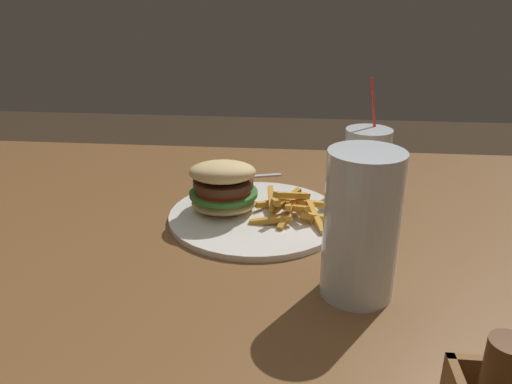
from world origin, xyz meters
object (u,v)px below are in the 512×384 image
object	(u,v)px
meal_plate_near	(241,201)
beer_glass	(361,230)
juice_glass	(366,167)
spoon	(223,176)

from	to	relation	value
meal_plate_near	beer_glass	size ratio (longest dim) A/B	1.54
meal_plate_near	juice_glass	size ratio (longest dim) A/B	1.36
juice_glass	spoon	bearing A→B (deg)	-13.07
juice_glass	spoon	world-z (taller)	juice_glass
spoon	meal_plate_near	bearing A→B (deg)	92.03
meal_plate_near	beer_glass	xyz separation A→B (m)	(-0.17, 0.20, 0.06)
meal_plate_near	juice_glass	world-z (taller)	juice_glass
beer_glass	juice_glass	size ratio (longest dim) A/B	0.88
meal_plate_near	spoon	world-z (taller)	meal_plate_near
beer_glass	spoon	world-z (taller)	beer_glass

